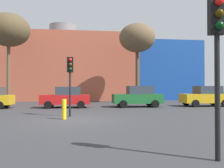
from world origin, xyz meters
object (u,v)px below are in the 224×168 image
at_px(bare_tree_0, 137,38).
at_px(parked_car_3, 138,96).
at_px(traffic_light_near_right, 217,39).
at_px(bollard_yellow_0, 64,109).
at_px(traffic_light_island, 70,73).
at_px(parked_car_2, 66,97).
at_px(parked_car_4, 206,96).
at_px(bare_tree_1, 9,30).
at_px(street_lamp, 219,61).

bearing_deg(bare_tree_0, parked_car_3, -102.72).
bearing_deg(traffic_light_near_right, bollard_yellow_0, -143.33).
relative_size(parked_car_3, bare_tree_0, 0.48).
bearing_deg(traffic_light_island, bollard_yellow_0, -19.79).
height_order(parked_car_2, parked_car_4, parked_car_4).
bearing_deg(parked_car_4, traffic_light_near_right, 62.26).
xyz_separation_m(bare_tree_1, bollard_yellow_0, (6.71, -12.92, -7.19)).
relative_size(traffic_light_island, bare_tree_0, 0.39).
relative_size(parked_car_2, bollard_yellow_0, 3.80).
xyz_separation_m(parked_car_3, street_lamp, (9.38, 2.68, 3.59)).
bearing_deg(parked_car_3, traffic_light_near_right, 83.52).
distance_m(parked_car_2, bare_tree_1, 10.72).
xyz_separation_m(parked_car_2, traffic_light_near_right, (4.48, -15.49, 1.93)).
bearing_deg(street_lamp, bare_tree_0, 162.44).
xyz_separation_m(parked_car_4, traffic_light_island, (-11.98, -6.43, 1.66)).
bearing_deg(parked_car_2, parked_car_4, -180.00).
distance_m(parked_car_2, street_lamp, 16.26).
bearing_deg(bare_tree_0, bare_tree_1, 179.83).
distance_m(traffic_light_near_right, bare_tree_0, 21.44).
bearing_deg(parked_car_3, bare_tree_0, -102.72).
xyz_separation_m(bare_tree_1, street_lamp, (21.94, -2.63, -3.22)).
relative_size(parked_car_4, traffic_light_island, 1.22).
relative_size(traffic_light_near_right, bare_tree_0, 0.43).
height_order(parked_car_2, bare_tree_1, bare_tree_1).
height_order(parked_car_3, bollard_yellow_0, parked_car_3).
xyz_separation_m(parked_car_3, bare_tree_0, (1.19, 5.28, 6.30)).
relative_size(parked_car_2, bare_tree_0, 0.46).
bearing_deg(parked_car_2, traffic_light_near_right, 106.14).
bearing_deg(bare_tree_0, parked_car_2, -144.64).
xyz_separation_m(parked_car_2, parked_car_3, (6.24, -0.00, 0.04)).
bearing_deg(traffic_light_near_right, traffic_light_island, -147.79).
height_order(parked_car_4, street_lamp, street_lamp).
xyz_separation_m(parked_car_2, traffic_light_island, (0.65, -6.43, 1.70)).
bearing_deg(parked_car_4, bare_tree_1, -15.67).
height_order(parked_car_4, traffic_light_near_right, traffic_light_near_right).
relative_size(parked_car_4, bare_tree_1, 0.45).
relative_size(traffic_light_island, bollard_yellow_0, 3.24).
bearing_deg(bare_tree_1, bare_tree_0, -0.17).
relative_size(parked_car_4, traffic_light_near_right, 1.12).
height_order(bare_tree_1, bollard_yellow_0, bare_tree_1).
bearing_deg(traffic_light_near_right, parked_car_3, -177.17).
relative_size(parked_car_3, parked_car_4, 1.00).
distance_m(parked_car_4, traffic_light_island, 13.70).
bearing_deg(street_lamp, traffic_light_near_right, -121.51).
bearing_deg(bare_tree_0, parked_car_4, -45.43).
relative_size(traffic_light_island, bare_tree_1, 0.37).
xyz_separation_m(parked_car_2, parked_car_4, (12.63, 0.00, 0.04)).
height_order(bollard_yellow_0, street_lamp, street_lamp).
height_order(traffic_light_near_right, bare_tree_1, bare_tree_1).
xyz_separation_m(traffic_light_island, bare_tree_0, (6.78, 11.70, 4.64)).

